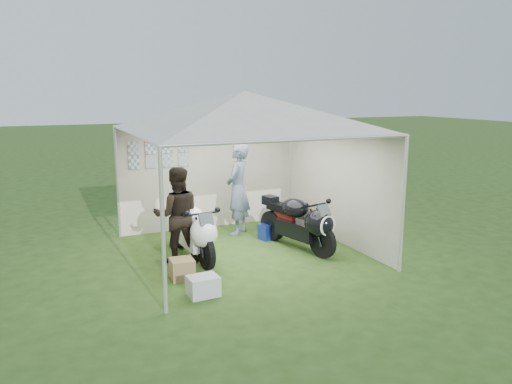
% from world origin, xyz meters
% --- Properties ---
extents(ground, '(80.00, 80.00, 0.00)m').
position_xyz_m(ground, '(0.00, 0.00, 0.00)').
color(ground, '#274415').
rests_on(ground, ground).
extents(canopy_tent, '(5.66, 5.66, 3.00)m').
position_xyz_m(canopy_tent, '(-0.00, 0.03, 2.58)').
color(canopy_tent, silver).
rests_on(canopy_tent, ground).
extents(motorcycle_white, '(0.53, 2.01, 0.99)m').
position_xyz_m(motorcycle_white, '(-0.99, 0.01, 0.55)').
color(motorcycle_white, black).
rests_on(motorcycle_white, ground).
extents(motorcycle_black, '(0.78, 2.00, 1.00)m').
position_xyz_m(motorcycle_black, '(1.03, -0.28, 0.56)').
color(motorcycle_black, black).
rests_on(motorcycle_black, ground).
extents(paddock_stand, '(0.48, 0.37, 0.32)m').
position_xyz_m(paddock_stand, '(0.80, 0.62, 0.16)').
color(paddock_stand, '#1F3AC3').
rests_on(paddock_stand, ground).
extents(person_dark_jacket, '(0.94, 0.80, 1.71)m').
position_xyz_m(person_dark_jacket, '(-1.29, -0.01, 0.86)').
color(person_dark_jacket, black).
rests_on(person_dark_jacket, ground).
extents(person_blue_jacket, '(0.82, 0.84, 1.95)m').
position_xyz_m(person_blue_jacket, '(0.35, 1.21, 0.97)').
color(person_blue_jacket, slate).
rests_on(person_blue_jacket, ground).
extents(equipment_box, '(0.61, 0.52, 0.55)m').
position_xyz_m(equipment_box, '(1.55, 1.17, 0.27)').
color(equipment_box, black).
rests_on(equipment_box, ground).
extents(crate_0, '(0.47, 0.37, 0.30)m').
position_xyz_m(crate_0, '(-1.35, -1.63, 0.15)').
color(crate_0, silver).
rests_on(crate_0, ground).
extents(crate_1, '(0.39, 0.39, 0.33)m').
position_xyz_m(crate_1, '(-1.45, -0.84, 0.16)').
color(crate_1, '#8F6F4D').
rests_on(crate_1, ground).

